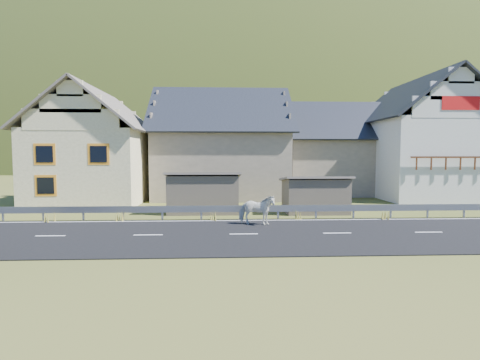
{
  "coord_description": "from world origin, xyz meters",
  "views": [
    {
      "loc": [
        -0.86,
        -15.55,
        3.42
      ],
      "look_at": [
        0.04,
        4.43,
        2.02
      ],
      "focal_mm": 28.0,
      "sensor_mm": 36.0,
      "label": 1
    }
  ],
  "objects": [
    {
      "name": "horse",
      "position": [
        0.73,
        2.03,
        0.77
      ],
      "size": [
        1.03,
        1.82,
        1.45
      ],
      "primitive_type": "imported",
      "rotation": [
        0.0,
        0.0,
        1.42
      ],
      "color": "silver",
      "rests_on": "road"
    },
    {
      "name": "conifer_patch",
      "position": [
        -55.0,
        110.0,
        6.0
      ],
      "size": [
        76.0,
        50.0,
        28.0
      ],
      "primitive_type": "ellipsoid",
      "color": "black",
      "rests_on": "ground"
    },
    {
      "name": "shed_right",
      "position": [
        4.5,
        6.0,
        1.0
      ],
      "size": [
        3.8,
        2.9,
        2.2
      ],
      "primitive_type": "cube",
      "color": "#6D604F",
      "rests_on": "ground"
    },
    {
      "name": "road",
      "position": [
        0.0,
        0.0,
        0.02
      ],
      "size": [
        60.0,
        7.0,
        0.04
      ],
      "primitive_type": "cube",
      "color": "black",
      "rests_on": "ground"
    },
    {
      "name": "house_cream",
      "position": [
        -10.0,
        12.0,
        4.36
      ],
      "size": [
        7.8,
        9.8,
        8.3
      ],
      "color": "#FFF0BC",
      "rests_on": "ground"
    },
    {
      "name": "mountain",
      "position": [
        5.0,
        180.0,
        -20.0
      ],
      "size": [
        440.0,
        280.0,
        260.0
      ],
      "primitive_type": "ellipsoid",
      "color": "#1D3012",
      "rests_on": "ground"
    },
    {
      "name": "shed_left",
      "position": [
        -2.0,
        6.5,
        1.1
      ],
      "size": [
        4.3,
        3.3,
        2.4
      ],
      "primitive_type": "cube",
      "color": "#6D604F",
      "rests_on": "ground"
    },
    {
      "name": "ground",
      "position": [
        0.0,
        0.0,
        0.0
      ],
      "size": [
        160.0,
        160.0,
        0.0
      ],
      "primitive_type": "plane",
      "color": "#384615",
      "rests_on": "ground"
    },
    {
      "name": "house_white",
      "position": [
        15.0,
        14.0,
        5.06
      ],
      "size": [
        8.8,
        10.8,
        9.7
      ],
      "color": "silver",
      "rests_on": "ground"
    },
    {
      "name": "house_stone_b",
      "position": [
        9.0,
        17.0,
        4.24
      ],
      "size": [
        9.8,
        8.8,
        8.1
      ],
      "color": "gray",
      "rests_on": "ground"
    },
    {
      "name": "lane_markings",
      "position": [
        0.0,
        0.0,
        0.04
      ],
      "size": [
        60.0,
        6.6,
        0.01
      ],
      "primitive_type": "cube",
      "color": "silver",
      "rests_on": "road"
    },
    {
      "name": "house_stone_a",
      "position": [
        -1.0,
        15.0,
        4.63
      ],
      "size": [
        10.8,
        9.8,
        8.9
      ],
      "color": "gray",
      "rests_on": "ground"
    },
    {
      "name": "guardrail",
      "position": [
        -0.0,
        3.68,
        0.56
      ],
      "size": [
        28.1,
        0.09,
        0.75
      ],
      "color": "#93969B",
      "rests_on": "ground"
    }
  ]
}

